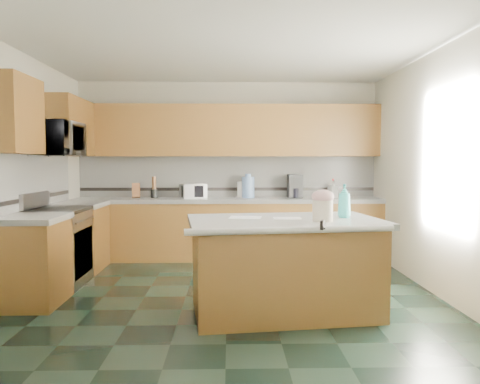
{
  "coord_description": "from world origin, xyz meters",
  "views": [
    {
      "loc": [
        0.03,
        -5.03,
        1.47
      ],
      "look_at": [
        0.15,
        0.35,
        1.12
      ],
      "focal_mm": 35.0,
      "sensor_mm": 36.0,
      "label": 1
    }
  ],
  "objects": [
    {
      "name": "floor",
      "position": [
        0.0,
        0.0,
        0.0
      ],
      "size": [
        4.6,
        4.6,
        0.0
      ],
      "primitive_type": "plane",
      "color": "black",
      "rests_on": "ground"
    },
    {
      "name": "ceiling",
      "position": [
        0.0,
        0.0,
        2.7
      ],
      "size": [
        4.6,
        4.6,
        0.0
      ],
      "primitive_type": "plane",
      "color": "white",
      "rests_on": "ground"
    },
    {
      "name": "wall_back",
      "position": [
        0.0,
        2.32,
        1.35
      ],
      "size": [
        4.6,
        0.04,
        2.7
      ],
      "primitive_type": "cube",
      "color": "beige",
      "rests_on": "ground"
    },
    {
      "name": "wall_front",
      "position": [
        0.0,
        -2.32,
        1.35
      ],
      "size": [
        4.6,
        0.04,
        2.7
      ],
      "primitive_type": "cube",
      "color": "beige",
      "rests_on": "ground"
    },
    {
      "name": "wall_left",
      "position": [
        -2.32,
        0.0,
        1.35
      ],
      "size": [
        0.04,
        4.6,
        2.7
      ],
      "primitive_type": "cube",
      "color": "beige",
      "rests_on": "ground"
    },
    {
      "name": "wall_right",
      "position": [
        2.32,
        0.0,
        1.35
      ],
      "size": [
        0.04,
        4.6,
        2.7
      ],
      "primitive_type": "cube",
      "color": "beige",
      "rests_on": "ground"
    },
    {
      "name": "back_base_cab",
      "position": [
        0.0,
        2.0,
        0.43
      ],
      "size": [
        4.6,
        0.6,
        0.86
      ],
      "primitive_type": "cube",
      "color": "#4A2D10",
      "rests_on": "ground"
    },
    {
      "name": "back_countertop",
      "position": [
        0.0,
        2.0,
        0.89
      ],
      "size": [
        4.6,
        0.64,
        0.06
      ],
      "primitive_type": "cube",
      "color": "white",
      "rests_on": "back_base_cab"
    },
    {
      "name": "back_upper_cab",
      "position": [
        0.0,
        2.13,
        1.94
      ],
      "size": [
        4.6,
        0.33,
        0.78
      ],
      "primitive_type": "cube",
      "color": "#4A2D10",
      "rests_on": "wall_back"
    },
    {
      "name": "back_backsplash",
      "position": [
        0.0,
        2.29,
        1.24
      ],
      "size": [
        4.6,
        0.02,
        0.63
      ],
      "primitive_type": "cube",
      "color": "silver",
      "rests_on": "back_countertop"
    },
    {
      "name": "back_accent_band",
      "position": [
        0.0,
        2.28,
        1.04
      ],
      "size": [
        4.6,
        0.01,
        0.05
      ],
      "primitive_type": "cube",
      "color": "black",
      "rests_on": "back_countertop"
    },
    {
      "name": "left_base_cab_rear",
      "position": [
        -2.0,
        1.29,
        0.43
      ],
      "size": [
        0.6,
        0.82,
        0.86
      ],
      "primitive_type": "cube",
      "color": "#4A2D10",
      "rests_on": "ground"
    },
    {
      "name": "left_counter_rear",
      "position": [
        -2.0,
        1.29,
        0.89
      ],
      "size": [
        0.64,
        0.82,
        0.06
      ],
      "primitive_type": "cube",
      "color": "white",
      "rests_on": "left_base_cab_rear"
    },
    {
      "name": "left_base_cab_front",
      "position": [
        -2.0,
        -0.24,
        0.43
      ],
      "size": [
        0.6,
        0.72,
        0.86
      ],
      "primitive_type": "cube",
      "color": "#4A2D10",
      "rests_on": "ground"
    },
    {
      "name": "left_counter_front",
      "position": [
        -2.0,
        -0.24,
        0.89
      ],
      "size": [
        0.64,
        0.72,
        0.06
      ],
      "primitive_type": "cube",
      "color": "white",
      "rests_on": "left_base_cab_front"
    },
    {
      "name": "left_backsplash",
      "position": [
        -2.29,
        0.55,
        1.24
      ],
      "size": [
        0.02,
        2.3,
        0.63
      ],
      "primitive_type": "cube",
      "color": "silver",
      "rests_on": "wall_left"
    },
    {
      "name": "left_accent_band",
      "position": [
        -2.28,
        0.55,
        1.04
      ],
      "size": [
        0.01,
        2.3,
        0.05
      ],
      "primitive_type": "cube",
      "color": "black",
      "rests_on": "wall_left"
    },
    {
      "name": "left_upper_cab_rear",
      "position": [
        -2.13,
        1.42,
        1.94
      ],
      "size": [
        0.33,
        1.09,
        0.78
      ],
      "primitive_type": "cube",
      "color": "#4A2D10",
      "rests_on": "wall_left"
    },
    {
      "name": "left_upper_cab_front",
      "position": [
        -2.13,
        -0.24,
        1.94
      ],
      "size": [
        0.33,
        0.72,
        0.78
      ],
      "primitive_type": "cube",
      "color": "#4A2D10",
      "rests_on": "wall_left"
    },
    {
      "name": "range_body",
      "position": [
        -2.0,
        0.5,
        0.44
      ],
      "size": [
        0.6,
        0.76,
        0.88
      ],
      "primitive_type": "cube",
      "color": "#B7B7BC",
      "rests_on": "ground"
    },
    {
      "name": "range_oven_door",
      "position": [
        -1.71,
        0.5,
        0.4
      ],
      "size": [
        0.02,
        0.68,
        0.55
      ],
      "primitive_type": "cube",
      "color": "black",
      "rests_on": "range_body"
    },
    {
      "name": "range_cooktop",
      "position": [
        -2.0,
        0.5,
        0.9
      ],
      "size": [
        0.62,
        0.78,
        0.04
      ],
      "primitive_type": "cube",
      "color": "black",
      "rests_on": "range_body"
    },
    {
      "name": "range_handle",
      "position": [
        -1.68,
        0.5,
        0.78
      ],
      "size": [
        0.02,
        0.66,
        0.02
      ],
      "primitive_type": "cylinder",
      "rotation": [
        1.57,
        0.0,
        0.0
      ],
      "color": "#B7B7BC",
      "rests_on": "range_body"
    },
    {
      "name": "range_backguard",
      "position": [
        -2.26,
        0.5,
        1.02
      ],
      "size": [
        0.06,
        0.76,
        0.18
      ],
      "primitive_type": "cube",
      "color": "#B7B7BC",
      "rests_on": "range_body"
    },
    {
      "name": "microwave",
      "position": [
        -2.0,
        0.5,
        1.73
      ],
      "size": [
        0.5,
        0.73,
        0.41
      ],
      "primitive_type": "imported",
      "rotation": [
        0.0,
        0.0,
        1.57
      ],
      "color": "#B7B7BC",
      "rests_on": "wall_left"
    },
    {
      "name": "island_base",
      "position": [
        0.56,
        -0.56,
        0.43
      ],
      "size": [
        1.83,
        1.19,
        0.86
      ],
      "primitive_type": "cube",
      "rotation": [
        0.0,
        0.0,
        0.12
      ],
      "color": "#4A2D10",
      "rests_on": "ground"
    },
    {
      "name": "island_top",
      "position": [
        0.56,
        -0.56,
        0.89
      ],
      "size": [
        1.94,
        1.3,
        0.06
      ],
      "primitive_type": "cube",
      "rotation": [
        0.0,
        0.0,
        0.12
      ],
      "color": "white",
      "rests_on": "island_base"
    },
    {
      "name": "island_bullnose",
      "position": [
        0.56,
        -1.1,
        0.89
      ],
      "size": [
        1.81,
        0.29,
        0.06
      ],
      "primitive_type": "cylinder",
      "rotation": [
        0.0,
        1.57,
        0.12
      ],
      "color": "white",
      "rests_on": "island_base"
    },
    {
      "name": "treat_jar",
      "position": [
        0.89,
        -0.75,
        1.02
      ],
      "size": [
        0.23,
        0.23,
        0.2
      ],
      "primitive_type": "cylinder",
      "rotation": [
        0.0,
        0.0,
        0.23
      ],
      "color": "#F4E4CC",
      "rests_on": "island_top"
    },
    {
      "name": "treat_jar_lid",
      "position": [
        0.89,
        -0.75,
        1.15
      ],
      "size": [
        0.21,
        0.21,
        0.13
      ],
      "primitive_type": "ellipsoid",
      "color": "#CD979C",
      "rests_on": "treat_jar"
    },
    {
      "name": "treat_jar_knob",
      "position": [
        0.89,
        -0.75,
        1.19
      ],
      "size": [
        0.07,
        0.02,
        0.02
      ],
      "primitive_type": "cylinder",
      "rotation": [
        0.0,
        1.57,
        0.0
      ],
      "color": "tan",
      "rests_on": "treat_jar_lid"
    },
    {
      "name": "treat_jar_knob_end_l",
      "position": [
        0.86,
        -0.75,
        1.19
      ],
      "size": [
        0.04,
        0.04,
        0.04
      ],
      "primitive_type": "sphere",
      "color": "tan",
      "rests_on": "treat_jar_lid"
    },
    {
      "name": "treat_jar_knob_end_r",
      "position": [
        0.92,
        -0.75,
        1.19
      ],
      "size": [
        0.04,
        0.04,
        0.04
      ],
      "primitive_type": "sphere",
      "color": "tan",
      "rests_on": "treat_jar_lid"
    },
    {
      "name": "soap_bottle_island",
      "position": [
        1.16,
        -0.47,
        1.09
      ],
      "size": [
        0.14,
        0.15,
        0.33
      ],
      "primitive_type": "imported",
      "rotation": [
        0.0,
        0.0,
        -0.15
      ],
      "color": "#37BABE",
      "rests_on": "island_top"
    },
    {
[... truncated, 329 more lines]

